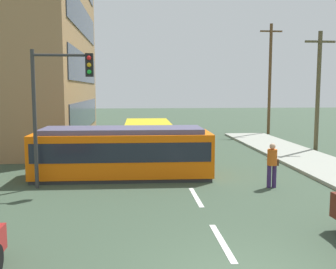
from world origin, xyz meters
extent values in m
plane|color=#384B38|center=(0.00, 10.00, 0.00)|extent=(120.00, 120.00, 0.00)
cube|color=silver|center=(0.00, 2.00, 0.01)|extent=(0.16, 2.40, 0.01)
cube|color=silver|center=(0.00, 6.00, 0.01)|extent=(0.16, 2.40, 0.01)
cube|color=silver|center=(0.00, 15.34, 0.01)|extent=(0.16, 2.40, 0.01)
cube|color=silver|center=(0.00, 21.34, 0.01)|extent=(0.16, 2.40, 0.01)
cube|color=#2D3847|center=(-5.44, 20.73, 1.92)|extent=(0.06, 13.63, 1.92)
cube|color=#2D3847|center=(-5.44, 20.73, 5.12)|extent=(0.06, 13.63, 1.92)
cube|color=#2D3847|center=(-5.44, 20.73, 8.32)|extent=(0.06, 13.63, 1.92)
cube|color=#F06308|center=(-2.56, 9.34, 1.02)|extent=(7.33, 2.63, 1.73)
cube|color=#2D2D2D|center=(-2.56, 9.34, 0.07)|extent=(7.18, 2.50, 0.15)
cube|color=#504D6A|center=(-2.56, 9.34, 1.98)|extent=(6.60, 2.24, 0.20)
cube|color=#1E232D|center=(-2.56, 9.34, 1.22)|extent=(7.04, 2.67, 0.76)
cube|color=gold|center=(-1.31, 15.16, 1.06)|extent=(2.57, 5.87, 1.52)
cube|color=black|center=(-1.34, 12.29, 1.29)|extent=(2.25, 0.15, 0.91)
cube|color=black|center=(-1.31, 15.16, 1.34)|extent=(2.60, 5.00, 0.61)
cylinder|color=black|center=(-1.33, 13.29, 0.45)|extent=(2.56, 0.93, 0.90)
cylinder|color=black|center=(-1.28, 17.03, 0.45)|extent=(2.56, 0.93, 0.90)
cylinder|color=#352152|center=(2.93, 7.07, 0.42)|extent=(0.16, 0.16, 0.85)
cylinder|color=#352152|center=(3.13, 7.07, 0.42)|extent=(0.16, 0.16, 0.85)
cylinder|color=#CC5A18|center=(3.03, 7.07, 1.15)|extent=(0.36, 0.36, 0.60)
sphere|color=tan|center=(3.03, 7.07, 1.56)|extent=(0.22, 0.22, 0.22)
cube|color=#4D3220|center=(3.25, 7.12, 0.95)|extent=(0.14, 0.22, 0.24)
cylinder|color=#333333|center=(-5.70, 7.75, 2.54)|extent=(0.14, 0.14, 5.09)
cylinder|color=#333333|center=(-4.69, 7.75, 4.89)|extent=(2.02, 0.10, 0.10)
cube|color=black|center=(-3.68, 7.75, 4.54)|extent=(0.28, 0.24, 0.84)
sphere|color=red|center=(-3.68, 7.62, 4.79)|extent=(0.16, 0.16, 0.16)
sphere|color=gold|center=(-3.68, 7.62, 4.54)|extent=(0.16, 0.16, 0.16)
sphere|color=green|center=(-3.68, 7.62, 4.29)|extent=(0.16, 0.16, 0.16)
cylinder|color=brown|center=(8.72, 15.41, 3.51)|extent=(0.24, 0.24, 7.01)
cube|color=brown|center=(8.72, 15.41, 6.41)|extent=(1.80, 0.12, 0.12)
cylinder|color=brown|center=(8.98, 24.47, 4.45)|extent=(0.24, 0.24, 8.90)
cube|color=brown|center=(8.98, 24.47, 8.30)|extent=(1.80, 0.12, 0.12)
camera|label=1|loc=(-2.09, -6.93, 3.65)|focal=42.00mm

